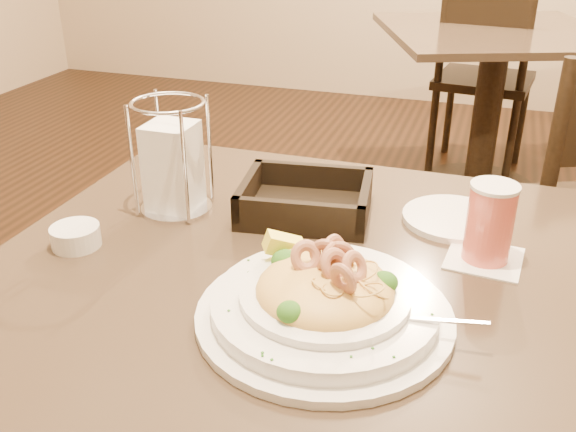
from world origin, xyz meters
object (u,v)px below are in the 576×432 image
(butter_ramekin, at_px, (76,236))
(dining_chair_far, at_px, (483,73))
(background_table, at_px, (491,84))
(side_plate, at_px, (454,218))
(pasta_bowl, at_px, (325,299))
(napkin_caddy, at_px, (173,164))
(bread_basket, at_px, (306,203))
(main_table, at_px, (284,390))
(drink_glass, at_px, (490,223))

(butter_ramekin, bearing_deg, dining_chair_far, 77.36)
(background_table, distance_m, side_plate, 1.88)
(dining_chair_far, relative_size, pasta_bowl, 2.49)
(napkin_caddy, bearing_deg, pasta_bowl, -35.03)
(napkin_caddy, bearing_deg, background_table, 76.31)
(side_plate, distance_m, butter_ramekin, 0.62)
(bread_basket, height_order, butter_ramekin, bread_basket)
(main_table, height_order, drink_glass, drink_glass)
(main_table, xyz_separation_m, background_table, (0.23, 2.10, 0.00))
(background_table, relative_size, butter_ramekin, 15.19)
(dining_chair_far, bearing_deg, side_plate, 97.74)
(background_table, height_order, dining_chair_far, dining_chair_far)
(background_table, distance_m, bread_basket, 1.95)
(bread_basket, relative_size, butter_ramekin, 3.11)
(pasta_bowl, bearing_deg, side_plate, 68.66)
(background_table, height_order, butter_ramekin, butter_ramekin)
(side_plate, bearing_deg, bread_basket, -167.94)
(dining_chair_far, relative_size, napkin_caddy, 4.68)
(drink_glass, distance_m, napkin_caddy, 0.53)
(background_table, height_order, drink_glass, drink_glass)
(pasta_bowl, height_order, butter_ramekin, pasta_bowl)
(napkin_caddy, xyz_separation_m, butter_ramekin, (-0.09, -0.17, -0.07))
(main_table, distance_m, pasta_bowl, 0.29)
(drink_glass, height_order, butter_ramekin, drink_glass)
(background_table, distance_m, dining_chair_far, 0.21)
(dining_chair_far, relative_size, bread_basket, 3.88)
(main_table, bearing_deg, drink_glass, 24.24)
(main_table, relative_size, bread_basket, 3.76)
(butter_ramekin, bearing_deg, main_table, 5.69)
(bread_basket, bearing_deg, background_table, 82.36)
(background_table, height_order, bread_basket, bread_basket)
(bread_basket, bearing_deg, dining_chair_far, 84.19)
(dining_chair_far, bearing_deg, pasta_bowl, 94.44)
(background_table, height_order, side_plate, side_plate)
(background_table, relative_size, side_plate, 6.76)
(dining_chair_far, bearing_deg, drink_glass, 99.18)
(main_table, xyz_separation_m, napkin_caddy, (-0.25, 0.14, 0.32))
(background_table, bearing_deg, napkin_caddy, -103.69)
(main_table, bearing_deg, background_table, 83.70)
(dining_chair_far, height_order, bread_basket, dining_chair_far)
(bread_basket, distance_m, side_plate, 0.25)
(dining_chair_far, distance_m, bread_basket, 2.15)
(bread_basket, bearing_deg, drink_glass, -11.75)
(background_table, xyz_separation_m, bread_basket, (-0.26, -1.92, 0.25))
(bread_basket, xyz_separation_m, napkin_caddy, (-0.22, -0.05, 0.06))
(dining_chair_far, bearing_deg, bread_basket, 91.05)
(main_table, height_order, pasta_bowl, pasta_bowl)
(background_table, distance_m, napkin_caddy, 2.05)
(side_plate, bearing_deg, background_table, 89.71)
(bread_basket, bearing_deg, main_table, -82.65)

